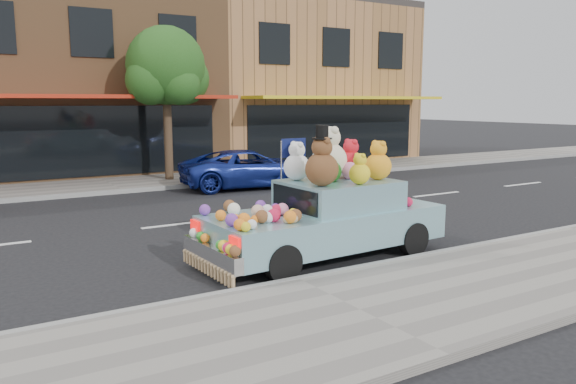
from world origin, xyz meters
TOP-DOWN VIEW (x-y plane):
  - ground at (0.00, 0.00)m, footprint 120.00×120.00m
  - near_sidewalk at (0.00, -6.50)m, footprint 60.00×3.00m
  - far_sidewalk at (0.00, 6.50)m, footprint 60.00×3.00m
  - near_kerb at (0.00, -5.00)m, footprint 60.00×0.12m
  - far_kerb at (0.00, 5.00)m, footprint 60.00×0.12m
  - storefront_mid at (0.00, 11.97)m, footprint 10.00×9.80m
  - storefront_right at (10.00, 11.97)m, footprint 10.00×9.80m
  - street_tree at (2.03, 6.55)m, footprint 3.00×2.70m
  - car_blue at (3.84, 4.12)m, footprint 4.61×2.59m
  - art_car at (1.29, -3.89)m, footprint 4.56×1.97m

SIDE VIEW (x-z plane):
  - ground at x=0.00m, z-range 0.00..0.00m
  - near_sidewalk at x=0.00m, z-range 0.00..0.12m
  - far_sidewalk at x=0.00m, z-range 0.00..0.12m
  - near_kerb at x=0.00m, z-range 0.00..0.13m
  - far_kerb at x=0.00m, z-range 0.00..0.13m
  - car_blue at x=3.84m, z-range 0.00..1.22m
  - art_car at x=1.29m, z-range -0.35..2.01m
  - storefront_mid at x=0.00m, z-range -0.01..7.29m
  - storefront_right at x=10.00m, z-range -0.01..7.29m
  - street_tree at x=2.03m, z-range 1.08..6.30m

